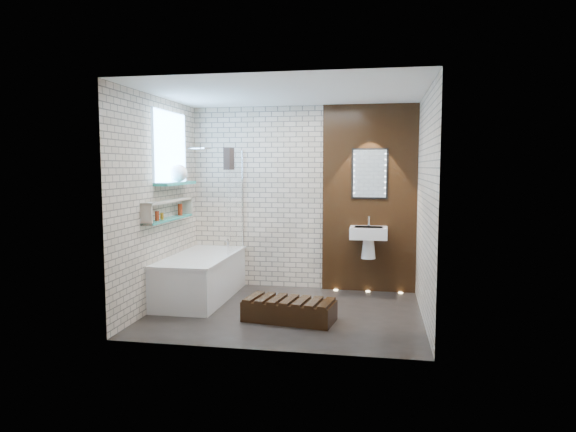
% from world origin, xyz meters
% --- Properties ---
extents(ground, '(3.20, 3.20, 0.00)m').
position_xyz_m(ground, '(0.00, 0.00, 0.00)').
color(ground, black).
rests_on(ground, ground).
extents(room_shell, '(3.24, 3.20, 2.60)m').
position_xyz_m(room_shell, '(0.00, 0.00, 1.30)').
color(room_shell, '#B6A690').
rests_on(room_shell, ground).
extents(walnut_panel, '(1.30, 0.06, 2.60)m').
position_xyz_m(walnut_panel, '(0.95, 1.27, 1.30)').
color(walnut_panel, black).
rests_on(walnut_panel, ground).
extents(clerestory_window, '(0.18, 1.00, 0.94)m').
position_xyz_m(clerestory_window, '(-1.57, 0.35, 1.90)').
color(clerestory_window, '#7FADE0').
rests_on(clerestory_window, room_shell).
extents(display_niche, '(0.14, 1.30, 0.26)m').
position_xyz_m(display_niche, '(-1.53, 0.15, 1.20)').
color(display_niche, teal).
rests_on(display_niche, room_shell).
extents(bathtub, '(0.79, 1.74, 0.70)m').
position_xyz_m(bathtub, '(-1.22, 0.45, 0.29)').
color(bathtub, white).
rests_on(bathtub, ground).
extents(bath_screen, '(0.01, 0.78, 1.40)m').
position_xyz_m(bath_screen, '(-0.87, 0.89, 1.28)').
color(bath_screen, white).
rests_on(bath_screen, bathtub).
extents(towel, '(0.09, 0.22, 0.29)m').
position_xyz_m(towel, '(-0.87, 0.60, 1.85)').
color(towel, '#292221').
rests_on(towel, bath_screen).
extents(shower_head, '(0.18, 0.18, 0.02)m').
position_xyz_m(shower_head, '(-1.30, 0.95, 2.00)').
color(shower_head, silver).
rests_on(shower_head, room_shell).
extents(washbasin, '(0.50, 0.36, 0.58)m').
position_xyz_m(washbasin, '(0.95, 1.07, 0.79)').
color(washbasin, white).
rests_on(washbasin, walnut_panel).
extents(led_mirror, '(0.50, 0.02, 0.70)m').
position_xyz_m(led_mirror, '(0.95, 1.23, 1.65)').
color(led_mirror, black).
rests_on(led_mirror, walnut_panel).
extents(walnut_step, '(1.07, 0.60, 0.23)m').
position_xyz_m(walnut_step, '(0.10, -0.33, 0.11)').
color(walnut_step, black).
rests_on(walnut_step, ground).
extents(niche_bottles, '(0.06, 0.78, 0.15)m').
position_xyz_m(niche_bottles, '(-1.53, 0.22, 1.17)').
color(niche_bottles, maroon).
rests_on(niche_bottles, display_niche).
extents(sill_vases, '(0.22, 0.22, 0.22)m').
position_xyz_m(sill_vases, '(-1.50, 0.43, 1.66)').
color(sill_vases, white).
rests_on(sill_vases, clerestory_window).
extents(floor_uplights, '(0.96, 0.06, 0.01)m').
position_xyz_m(floor_uplights, '(0.95, 1.20, 0.01)').
color(floor_uplights, '#FFD899').
rests_on(floor_uplights, ground).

